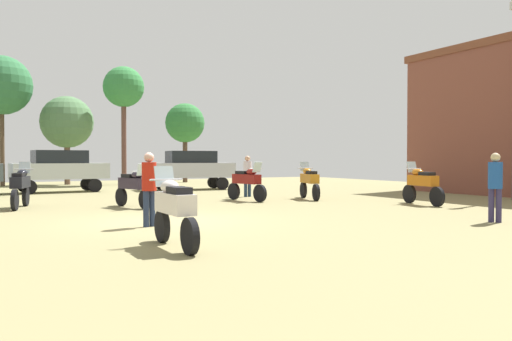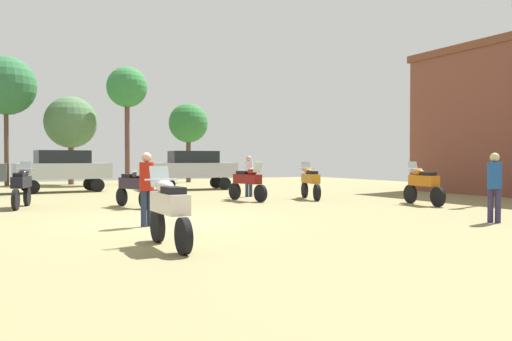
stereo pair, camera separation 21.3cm
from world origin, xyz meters
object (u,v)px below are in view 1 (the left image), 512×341
at_px(person_1, 248,173).
at_px(tree_1, 2,86).
at_px(motorcycle_1, 174,208).
at_px(motorcycle_8, 422,184).
at_px(motorcycle_2, 21,185).
at_px(person_2, 495,182).
at_px(tree_3, 185,124).
at_px(motorcycle_5, 133,186).
at_px(tree_7, 67,122).
at_px(tree_6, 124,88).
at_px(motorcycle_4, 247,182).
at_px(car_1, 191,167).
at_px(person_3, 149,183).
at_px(car_2, 60,168).
at_px(motorcycle_9, 309,181).

distance_m(person_1, tree_1, 17.38).
bearing_deg(motorcycle_1, motorcycle_8, 22.24).
bearing_deg(tree_1, motorcycle_2, -90.00).
distance_m(person_2, tree_3, 24.90).
xyz_separation_m(motorcycle_5, tree_7, (0.36, 17.00, 3.14)).
distance_m(motorcycle_8, tree_6, 20.62).
bearing_deg(tree_6, motorcycle_4, -86.03).
height_order(car_1, person_1, car_1).
height_order(motorcycle_1, tree_1, tree_1).
distance_m(person_3, tree_7, 22.14).
relative_size(person_1, person_2, 0.99).
xyz_separation_m(tree_1, tree_3, (11.16, -0.24, -1.86)).
bearing_deg(tree_1, person_3, -83.80).
bearing_deg(person_1, motorcycle_1, 63.33).
bearing_deg(person_1, tree_7, -63.98).
xyz_separation_m(person_1, tree_1, (-8.77, 14.21, 4.84)).
distance_m(motorcycle_4, car_2, 10.38).
relative_size(car_1, car_2, 1.01).
bearing_deg(car_1, tree_3, -13.10).
bearing_deg(tree_7, person_1, -70.40).
height_order(tree_1, tree_3, tree_1).
xyz_separation_m(person_2, tree_7, (-6.62, 25.21, 2.83)).
bearing_deg(person_3, motorcycle_9, -163.58).
xyz_separation_m(motorcycle_2, tree_1, (-0.00, 15.27, 5.11)).
bearing_deg(motorcycle_2, motorcycle_5, -9.15).
bearing_deg(motorcycle_4, tree_6, -97.91).
distance_m(motorcycle_5, tree_3, 18.58).
distance_m(car_1, person_3, 14.72).
distance_m(person_1, tree_6, 13.98).
xyz_separation_m(motorcycle_1, person_2, (8.33, -0.22, 0.30)).
relative_size(car_2, person_1, 2.56).
bearing_deg(motorcycle_2, person_2, -28.32).
height_order(car_2, tree_7, tree_7).
distance_m(motorcycle_4, tree_7, 17.15).
bearing_deg(motorcycle_5, motorcycle_8, 142.94).
relative_size(person_1, tree_1, 0.23).
bearing_deg(motorcycle_4, car_2, -69.36).
bearing_deg(motorcycle_5, motorcycle_1, 65.25).
height_order(motorcycle_8, tree_1, tree_1).
bearing_deg(motorcycle_8, car_1, 116.36).
bearing_deg(tree_6, motorcycle_2, -115.79).
height_order(motorcycle_8, tree_3, tree_3).
bearing_deg(tree_7, car_2, -100.54).
bearing_deg(motorcycle_1, tree_1, 94.33).
height_order(motorcycle_1, tree_3, tree_3).
height_order(motorcycle_5, motorcycle_9, motorcycle_9).
bearing_deg(tree_1, person_1, -58.30).
xyz_separation_m(motorcycle_1, motorcycle_2, (-1.91, 9.46, 0.02)).
xyz_separation_m(motorcycle_2, car_1, (8.50, 6.98, 0.43)).
xyz_separation_m(motorcycle_4, person_2, (2.46, -8.87, 0.29)).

